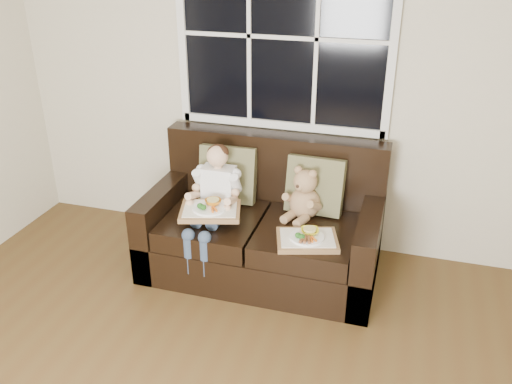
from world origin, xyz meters
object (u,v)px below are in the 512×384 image
(loveseat, at_px, (264,230))
(tray_left, at_px, (210,209))
(child, at_px, (214,193))
(tray_right, at_px, (307,239))
(teddy_bear, at_px, (305,197))

(loveseat, distance_m, tray_left, 0.50)
(tray_left, bearing_deg, child, 83.53)
(child, height_order, tray_right, child)
(tray_right, bearing_deg, teddy_bear, 88.67)
(loveseat, bearing_deg, tray_left, -139.48)
(child, bearing_deg, loveseat, 18.49)
(teddy_bear, relative_size, tray_right, 0.84)
(loveseat, height_order, tray_left, loveseat)
(child, distance_m, teddy_bear, 0.65)
(loveseat, relative_size, tray_right, 3.58)
(child, relative_size, tray_left, 1.61)
(child, xyz_separation_m, tray_right, (0.73, -0.20, -0.15))
(child, relative_size, teddy_bear, 1.96)
(child, distance_m, tray_left, 0.17)
(teddy_bear, distance_m, tray_left, 0.69)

